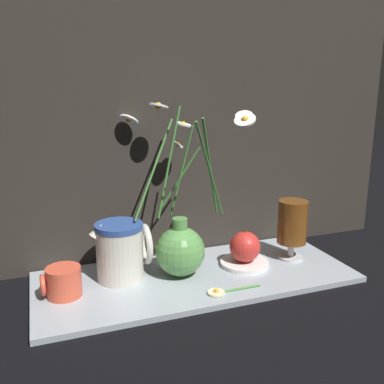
{
  "coord_description": "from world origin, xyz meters",
  "views": [
    {
      "loc": [
        -0.31,
        -0.83,
        0.43
      ],
      "look_at": [
        -0.01,
        0.0,
        0.2
      ],
      "focal_mm": 40.0,
      "sensor_mm": 36.0,
      "label": 1
    }
  ],
  "objects_px": {
    "ceramic_pitcher": "(121,249)",
    "orange_fruit": "(245,247)",
    "yellow_mug": "(63,282)",
    "tea_glass": "(292,224)",
    "vase_with_flowers": "(180,245)"
  },
  "relations": [
    {
      "from": "vase_with_flowers",
      "to": "orange_fruit",
      "type": "height_order",
      "value": "vase_with_flowers"
    },
    {
      "from": "ceramic_pitcher",
      "to": "yellow_mug",
      "type": "bearing_deg",
      "value": -162.51
    },
    {
      "from": "yellow_mug",
      "to": "tea_glass",
      "type": "distance_m",
      "value": 0.54
    },
    {
      "from": "ceramic_pitcher",
      "to": "orange_fruit",
      "type": "xyz_separation_m",
      "value": [
        0.28,
        -0.03,
        -0.02
      ]
    },
    {
      "from": "ceramic_pitcher",
      "to": "orange_fruit",
      "type": "distance_m",
      "value": 0.29
    },
    {
      "from": "yellow_mug",
      "to": "ceramic_pitcher",
      "type": "height_order",
      "value": "ceramic_pitcher"
    },
    {
      "from": "vase_with_flowers",
      "to": "tea_glass",
      "type": "relative_size",
      "value": 2.58
    },
    {
      "from": "tea_glass",
      "to": "orange_fruit",
      "type": "relative_size",
      "value": 1.82
    },
    {
      "from": "orange_fruit",
      "to": "yellow_mug",
      "type": "bearing_deg",
      "value": -178.56
    },
    {
      "from": "tea_glass",
      "to": "ceramic_pitcher",
      "type": "bearing_deg",
      "value": 175.53
    },
    {
      "from": "tea_glass",
      "to": "vase_with_flowers",
      "type": "bearing_deg",
      "value": 178.58
    },
    {
      "from": "vase_with_flowers",
      "to": "ceramic_pitcher",
      "type": "height_order",
      "value": "vase_with_flowers"
    },
    {
      "from": "yellow_mug",
      "to": "ceramic_pitcher",
      "type": "bearing_deg",
      "value": 17.49
    },
    {
      "from": "vase_with_flowers",
      "to": "ceramic_pitcher",
      "type": "xyz_separation_m",
      "value": [
        -0.13,
        0.02,
        -0.0
      ]
    },
    {
      "from": "orange_fruit",
      "to": "vase_with_flowers",
      "type": "bearing_deg",
      "value": 178.21
    }
  ]
}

